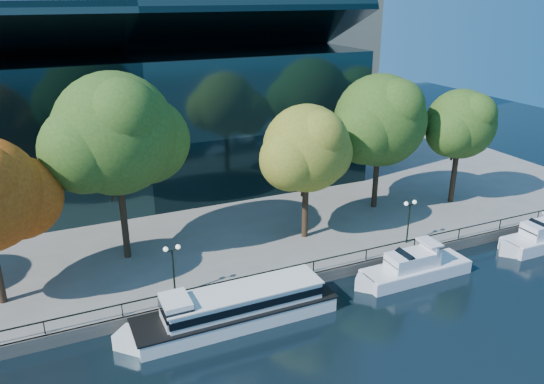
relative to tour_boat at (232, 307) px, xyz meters
name	(u,v)px	position (x,y,z in m)	size (l,w,h in m)	color
ground	(273,319)	(2.87, -0.75, -1.28)	(160.00, 160.00, 0.00)	black
promenade	(158,168)	(2.87, 35.62, -0.78)	(90.00, 67.08, 1.00)	slate
railing	(256,275)	(2.87, 2.50, 0.65)	(88.20, 0.08, 0.99)	black
convention_building	(127,118)	(-1.13, 31.03, 7.22)	(50.00, 24.57, 21.43)	black
tour_boat	(232,307)	(0.00, 0.00, 0.00)	(15.91, 3.55, 3.02)	white
cruiser_near	(412,268)	(15.59, -0.14, -0.34)	(10.47, 2.70, 3.03)	white
cruiser_far	(542,237)	(30.09, -0.42, -0.28)	(9.66, 2.68, 3.15)	white
tree_2	(118,136)	(-5.03, 11.23, 10.23)	(12.05, 9.88, 15.55)	black
tree_3	(308,150)	(10.48, 8.67, 7.93)	(9.55, 7.83, 12.20)	black
tree_4	(382,122)	(20.44, 12.07, 8.69)	(11.42, 9.36, 13.73)	black
tree_5	(462,125)	(28.76, 9.91, 8.01)	(8.84, 7.25, 12.00)	black
lamp_1	(173,259)	(-3.10, 3.75, 2.70)	(1.26, 0.36, 4.03)	black
lamp_2	(409,212)	(18.02, 3.75, 2.70)	(1.26, 0.36, 4.03)	black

